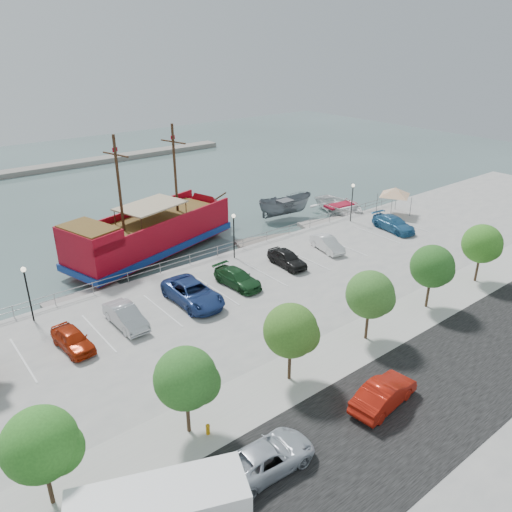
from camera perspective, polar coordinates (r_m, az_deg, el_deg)
ground at (r=42.28m, az=2.76°, el=-4.24°), size 160.00×160.00×0.00m
street at (r=33.34m, az=21.61°, el=-12.59°), size 100.00×8.00×0.04m
sidewalk at (r=35.92m, az=13.43°, el=-8.59°), size 100.00×4.00×0.05m
seawall_railing at (r=47.17m, az=-3.44°, el=0.90°), size 50.00×0.06×1.00m
far_shore at (r=91.98m, az=-15.64°, el=10.76°), size 40.00×3.00×0.80m
pirate_ship at (r=50.68m, az=-10.65°, el=2.93°), size 20.68×10.61×12.80m
patrol_boat at (r=59.21m, az=3.32°, el=5.51°), size 7.10×4.29×2.58m
speedboat at (r=61.72m, az=9.61°, el=5.49°), size 6.22×8.14×1.57m
dock_west at (r=43.52m, az=-19.09°, el=-4.50°), size 6.52×2.06×0.37m
dock_mid at (r=52.38m, az=1.55°, el=1.77°), size 7.44×4.13×0.41m
dock_east at (r=58.13m, az=8.30°, el=3.80°), size 7.38×3.82×0.41m
canopy_tent at (r=59.14m, az=15.67°, el=7.53°), size 5.36×5.36×3.62m
street_van at (r=25.39m, az=1.27°, el=-21.99°), size 5.02×2.51×1.36m
street_sedan at (r=29.45m, az=14.39°, el=-15.02°), size 4.81×2.15×1.53m
fire_hydrant at (r=27.28m, az=-5.52°, el=-19.06°), size 0.23×0.23×0.67m
lamp_post_left at (r=38.52m, az=-24.76°, el=-2.97°), size 0.36×0.36×4.28m
lamp_post_mid at (r=45.29m, az=-2.56°, el=3.21°), size 0.36×0.36×4.28m
lamp_post_right at (r=55.67m, az=10.96°, el=6.77°), size 0.36×0.36×4.28m
tree_a at (r=23.86m, az=-23.03°, el=-19.30°), size 3.30×3.20×5.00m
tree_b at (r=25.67m, az=-7.68°, el=-13.80°), size 3.30×3.20×5.00m
tree_c at (r=29.10m, az=4.28°, el=-8.62°), size 3.30×3.20×5.00m
tree_d at (r=33.66m, az=13.14°, el=-4.43°), size 3.30×3.20×5.00m
tree_e at (r=38.94m, az=19.67°, el=-1.23°), size 3.30×3.20×5.00m
tree_f at (r=44.70m, az=24.58°, el=1.18°), size 3.30×3.20×5.00m
parked_car_a at (r=35.22m, az=-20.22°, el=-8.91°), size 1.99×4.21×1.39m
parked_car_b at (r=36.67m, az=-14.67°, el=-6.68°), size 1.68×4.54×1.48m
parked_car_c at (r=38.63m, az=-7.23°, el=-4.22°), size 2.78×6.01×1.67m
parked_car_d at (r=41.00m, az=-2.13°, el=-2.53°), size 2.30×4.83×1.36m
parked_car_e at (r=44.54m, az=3.57°, el=-0.25°), size 1.99×4.40×1.47m
parked_car_f at (r=48.16m, az=8.14°, el=1.39°), size 2.23×4.34×1.36m
parked_car_h at (r=54.68m, az=15.45°, el=3.59°), size 2.74×5.36×1.49m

